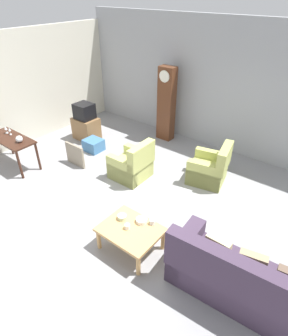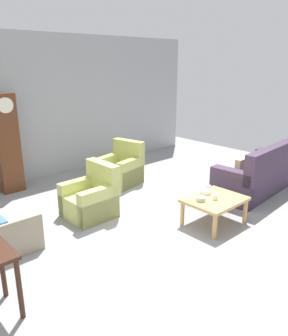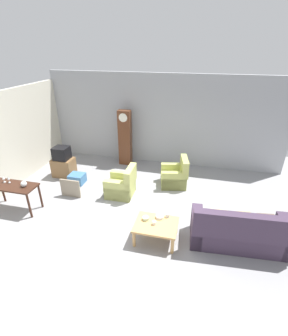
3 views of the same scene
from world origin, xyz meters
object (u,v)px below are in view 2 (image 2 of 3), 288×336
Objects in this scene: coffee_table_wood at (215,202)px; bowl_white_stacked at (206,192)px; cup_blue_rimmed at (208,188)px; grandfather_clock at (7,144)px; couch_floral at (258,176)px; bowl_shallow_green at (201,199)px; armchair_olive_near at (91,199)px; cup_white_porcelain at (215,197)px; armchair_olive_far at (121,170)px; framed_picture_leaning at (23,238)px.

coffee_table_wood is 5.15× the size of bowl_white_stacked.
grandfather_clock is at bearing 121.58° from cup_blue_rimmed.
couch_floral reaches higher than coffee_table_wood.
coffee_table_wood is 6.14× the size of bowl_shallow_green.
couch_floral is at bearing -23.31° from armchair_olive_near.
cup_white_porcelain is 0.27m from bowl_white_stacked.
armchair_olive_far reaches higher than bowl_white_stacked.
cup_blue_rimmed is 0.48× the size of bowl_white_stacked.
bowl_shallow_green is at bearing -23.26° from framed_picture_leaning.
bowl_white_stacked is at bearing 24.49° from bowl_shallow_green.
cup_white_porcelain is at bearing -92.96° from armchair_olive_far.
grandfather_clock reaches higher than bowl_shallow_green.
framed_picture_leaning is 2.99m from cup_white_porcelain.
coffee_table_wood is 0.48× the size of grandfather_clock.
armchair_olive_near is at bearing 156.69° from couch_floral.
bowl_white_stacked is (1.39, -1.39, 0.17)m from armchair_olive_near.
bowl_white_stacked is at bearing -179.15° from couch_floral.
framed_picture_leaning is 3.84× the size of bowl_shallow_green.
bowl_shallow_green is (-0.36, -2.49, 0.17)m from armchair_olive_far.
framed_picture_leaning reaches higher than cup_blue_rimmed.
cup_blue_rimmed is (0.12, -2.27, 0.18)m from armchair_olive_far.
cup_blue_rimmed is (2.98, -0.87, 0.21)m from framed_picture_leaning.
armchair_olive_near is 2.11m from coffee_table_wood.
armchair_olive_near reaches higher than framed_picture_leaning.
armchair_olive_near is at bearing 135.06° from bowl_white_stacked.
armchair_olive_far is 5.96× the size of bowl_shallow_green.
bowl_white_stacked is (-1.77, -0.03, 0.12)m from couch_floral.
armchair_olive_near is at bearing -146.41° from armchair_olive_far.
cup_blue_rimmed is (0.21, 0.30, 0.11)m from coffee_table_wood.
cup_white_porcelain reaches higher than bowl_white_stacked.
armchair_olive_far is at bearing 87.85° from coffee_table_wood.
grandfather_clock is at bearing 104.53° from armchair_olive_near.
bowl_shallow_green is (-0.47, -0.21, -0.01)m from cup_blue_rimmed.
framed_picture_leaning is at bearing 161.54° from bowl_white_stacked.
framed_picture_leaning is 3.22× the size of bowl_white_stacked.
coffee_table_wood is at bearing -63.08° from grandfather_clock.
cup_blue_rimmed is (0.25, 0.33, 0.00)m from cup_white_porcelain.
cup_white_porcelain is 0.42m from cup_blue_rimmed.
couch_floral is at bearing 8.78° from cup_white_porcelain.
couch_floral is at bearing 4.55° from bowl_shallow_green.
bowl_shallow_green is at bearing -155.51° from bowl_white_stacked.
framed_picture_leaning is 6.67× the size of cup_blue_rimmed.
armchair_olive_far is at bearing 92.93° from cup_blue_rimmed.
grandfather_clock is at bearing 136.87° from couch_floral.
framed_picture_leaning is (-0.88, -2.56, -0.73)m from grandfather_clock.
coffee_table_wood is at bearing -171.98° from couch_floral.
armchair_olive_near is at bearing 129.76° from coffee_table_wood.
couch_floral is 1.83m from coffee_table_wood.
armchair_olive_near is at bearing 125.43° from bowl_shallow_green.
cup_blue_rimmed is at bearing -58.42° from grandfather_clock.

